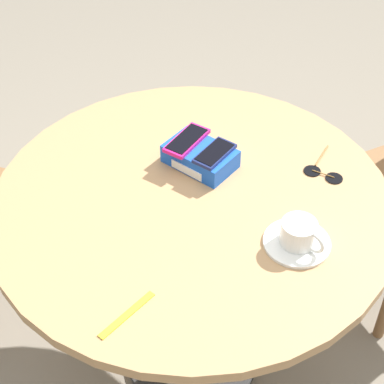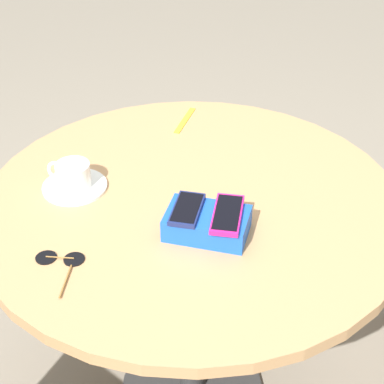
{
  "view_description": "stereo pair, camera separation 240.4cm",
  "coord_description": "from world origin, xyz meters",
  "px_view_note": "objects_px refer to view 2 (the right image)",
  "views": [
    {
      "loc": [
        0.99,
        -0.66,
        1.83
      ],
      "look_at": [
        0.0,
        0.0,
        0.74
      ],
      "focal_mm": 60.0,
      "sensor_mm": 36.0,
      "label": 1
    },
    {
      "loc": [
        -0.68,
        1.06,
        1.63
      ],
      "look_at": [
        0.0,
        0.0,
        0.74
      ],
      "focal_mm": 60.0,
      "sensor_mm": 36.0,
      "label": 2
    }
  ],
  "objects_px": {
    "saucer": "(75,186)",
    "coffee_cup": "(72,174)",
    "phone_box": "(207,223)",
    "phone_magenta": "(227,214)",
    "sunglasses": "(61,261)",
    "lanyard_strap": "(185,120)",
    "phone_navy": "(187,209)",
    "round_table": "(192,234)"
  },
  "relations": [
    {
      "from": "saucer",
      "to": "coffee_cup",
      "type": "bearing_deg",
      "value": 10.74
    },
    {
      "from": "phone_box",
      "to": "phone_navy",
      "type": "xyz_separation_m",
      "value": [
        0.04,
        0.02,
        0.03
      ]
    },
    {
      "from": "phone_navy",
      "to": "saucer",
      "type": "bearing_deg",
      "value": 1.63
    },
    {
      "from": "phone_magenta",
      "to": "round_table",
      "type": "bearing_deg",
      "value": -28.72
    },
    {
      "from": "phone_navy",
      "to": "saucer",
      "type": "distance_m",
      "value": 0.33
    },
    {
      "from": "phone_navy",
      "to": "sunglasses",
      "type": "xyz_separation_m",
      "value": [
        0.17,
        0.23,
        -0.06
      ]
    },
    {
      "from": "saucer",
      "to": "sunglasses",
      "type": "bearing_deg",
      "value": 124.9
    },
    {
      "from": "lanyard_strap",
      "to": "saucer",
      "type": "bearing_deg",
      "value": 84.53
    },
    {
      "from": "phone_magenta",
      "to": "saucer",
      "type": "xyz_separation_m",
      "value": [
        0.41,
        0.04,
        -0.06
      ]
    },
    {
      "from": "phone_navy",
      "to": "sunglasses",
      "type": "bearing_deg",
      "value": 54.33
    },
    {
      "from": "saucer",
      "to": "sunglasses",
      "type": "distance_m",
      "value": 0.27
    },
    {
      "from": "round_table",
      "to": "phone_navy",
      "type": "xyz_separation_m",
      "value": [
        -0.06,
        0.11,
        0.17
      ]
    },
    {
      "from": "phone_box",
      "to": "phone_magenta",
      "type": "bearing_deg",
      "value": -161.13
    },
    {
      "from": "phone_magenta",
      "to": "coffee_cup",
      "type": "bearing_deg",
      "value": 5.59
    },
    {
      "from": "phone_magenta",
      "to": "coffee_cup",
      "type": "relative_size",
      "value": 1.33
    },
    {
      "from": "phone_magenta",
      "to": "lanyard_strap",
      "type": "relative_size",
      "value": 0.99
    },
    {
      "from": "saucer",
      "to": "phone_magenta",
      "type": "bearing_deg",
      "value": -174.44
    },
    {
      "from": "round_table",
      "to": "phone_box",
      "type": "relative_size",
      "value": 4.92
    },
    {
      "from": "phone_navy",
      "to": "coffee_cup",
      "type": "relative_size",
      "value": 1.18
    },
    {
      "from": "coffee_cup",
      "to": "lanyard_strap",
      "type": "height_order",
      "value": "coffee_cup"
    },
    {
      "from": "lanyard_strap",
      "to": "phone_box",
      "type": "bearing_deg",
      "value": 128.62
    },
    {
      "from": "coffee_cup",
      "to": "sunglasses",
      "type": "bearing_deg",
      "value": 125.4
    },
    {
      "from": "coffee_cup",
      "to": "phone_navy",
      "type": "bearing_deg",
      "value": -178.3
    },
    {
      "from": "phone_magenta",
      "to": "phone_navy",
      "type": "xyz_separation_m",
      "value": [
        0.09,
        0.03,
        -0.0
      ]
    },
    {
      "from": "phone_box",
      "to": "phone_magenta",
      "type": "height_order",
      "value": "phone_magenta"
    },
    {
      "from": "saucer",
      "to": "lanyard_strap",
      "type": "xyz_separation_m",
      "value": [
        -0.04,
        -0.43,
        -0.0
      ]
    },
    {
      "from": "round_table",
      "to": "coffee_cup",
      "type": "xyz_separation_m",
      "value": [
        0.27,
        0.12,
        0.15
      ]
    },
    {
      "from": "sunglasses",
      "to": "saucer",
      "type": "bearing_deg",
      "value": -55.1
    },
    {
      "from": "phone_magenta",
      "to": "sunglasses",
      "type": "bearing_deg",
      "value": 46.29
    },
    {
      "from": "phone_magenta",
      "to": "coffee_cup",
      "type": "distance_m",
      "value": 0.42
    },
    {
      "from": "phone_box",
      "to": "saucer",
      "type": "xyz_separation_m",
      "value": [
        0.37,
        0.03,
        -0.02
      ]
    },
    {
      "from": "lanyard_strap",
      "to": "coffee_cup",
      "type": "bearing_deg",
      "value": 84.19
    },
    {
      "from": "round_table",
      "to": "lanyard_strap",
      "type": "xyz_separation_m",
      "value": [
        0.23,
        -0.32,
        0.11
      ]
    },
    {
      "from": "phone_magenta",
      "to": "sunglasses",
      "type": "xyz_separation_m",
      "value": [
        0.25,
        0.27,
        -0.06
      ]
    },
    {
      "from": "round_table",
      "to": "saucer",
      "type": "height_order",
      "value": "saucer"
    },
    {
      "from": "phone_box",
      "to": "lanyard_strap",
      "type": "xyz_separation_m",
      "value": [
        0.33,
        -0.41,
        -0.03
      ]
    },
    {
      "from": "phone_magenta",
      "to": "phone_navy",
      "type": "distance_m",
      "value": 0.09
    },
    {
      "from": "round_table",
      "to": "lanyard_strap",
      "type": "relative_size",
      "value": 6.63
    },
    {
      "from": "round_table",
      "to": "phone_magenta",
      "type": "distance_m",
      "value": 0.23
    },
    {
      "from": "phone_box",
      "to": "sunglasses",
      "type": "relative_size",
      "value": 1.56
    },
    {
      "from": "coffee_cup",
      "to": "sunglasses",
      "type": "distance_m",
      "value": 0.28
    },
    {
      "from": "saucer",
      "to": "coffee_cup",
      "type": "distance_m",
      "value": 0.04
    }
  ]
}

